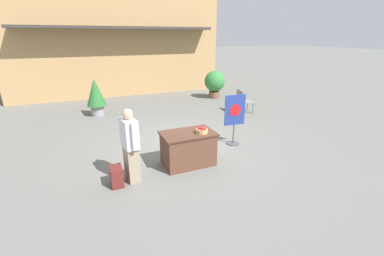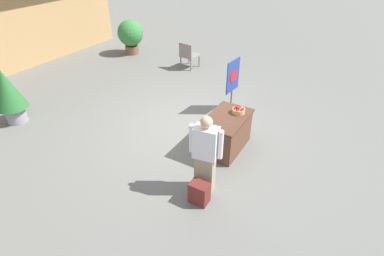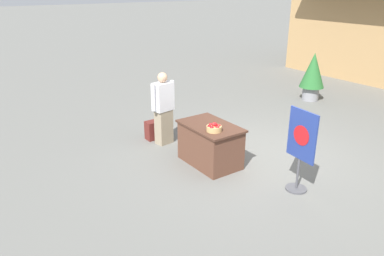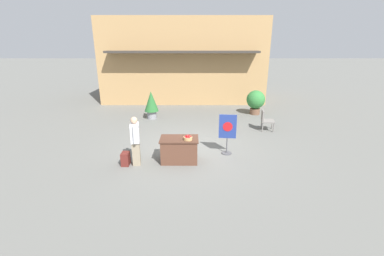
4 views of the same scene
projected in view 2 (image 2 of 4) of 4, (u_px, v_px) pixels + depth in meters
ground_plane at (194, 127)px, 7.48m from camera, size 120.00×120.00×0.00m
display_table at (226, 133)px, 6.54m from camera, size 1.24×0.79×0.80m
apple_basket at (239, 110)px, 6.43m from camera, size 0.28×0.28×0.16m
person_visitor at (205, 155)px, 5.24m from camera, size 0.32×0.60×1.58m
backpack at (199, 193)px, 5.28m from camera, size 0.24×0.34×0.42m
poster_board at (232, 84)px, 7.77m from camera, size 0.60×0.36×1.42m
patio_chair at (188, 54)px, 10.50m from camera, size 0.62×0.62×0.91m
potted_plant_near_right at (131, 34)px, 11.65m from camera, size 0.99×0.99×1.31m
potted_plant_near_left at (8, 93)px, 7.27m from camera, size 0.72×0.72×1.42m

